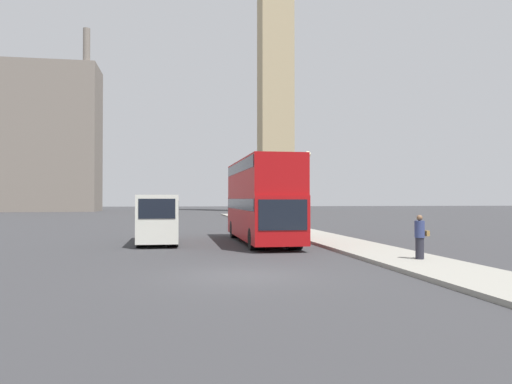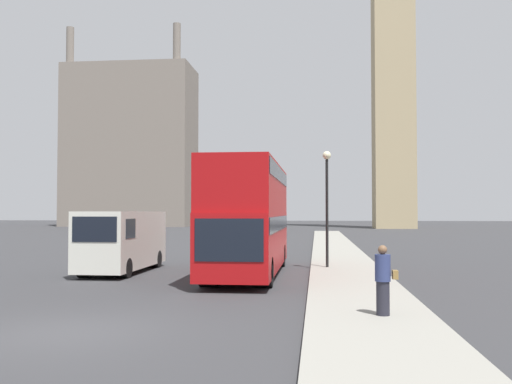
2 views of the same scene
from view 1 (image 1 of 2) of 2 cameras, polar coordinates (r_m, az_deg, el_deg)
The scene contains 8 objects.
ground_plane at distance 15.41m, azimuth -1.57°, elevation -9.53°, with size 300.00×300.00×0.00m, color #333335.
sidewalk_strip at distance 17.51m, azimuth 20.24°, elevation -8.18°, with size 3.00×120.00×0.15m.
clock_tower at distance 99.94m, azimuth 2.22°, elevation 18.13°, with size 6.51×6.68×67.89m.
building_block_distant at distance 105.40m, azimuth -23.52°, elevation 5.67°, with size 22.16×10.80×34.43m.
red_double_decker_bus at distance 26.65m, azimuth 0.63°, elevation -0.62°, with size 2.49×10.59×4.40m.
white_van at distance 26.70m, azimuth -11.06°, elevation -2.89°, with size 2.02×6.22×2.54m.
pedestrian at distance 19.18m, azimuth 18.22°, elevation -4.91°, with size 0.52×0.36×1.61m.
street_lamp at distance 29.42m, azimuth 5.94°, elevation 1.45°, with size 0.36×0.36×5.01m.
Camera 1 is at (-2.09, -15.09, 2.33)m, focal length 35.00 mm.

